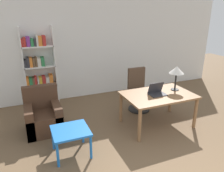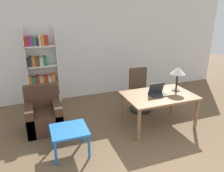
{
  "view_description": "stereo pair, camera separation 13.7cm",
  "coord_description": "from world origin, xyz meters",
  "px_view_note": "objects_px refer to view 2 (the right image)",
  "views": [
    {
      "loc": [
        -2.02,
        -1.37,
        2.44
      ],
      "look_at": [
        -0.45,
        2.43,
        0.97
      ],
      "focal_mm": 35.0,
      "sensor_mm": 36.0,
      "label": 1
    },
    {
      "loc": [
        -1.89,
        -1.42,
        2.44
      ],
      "look_at": [
        -0.45,
        2.43,
        0.97
      ],
      "focal_mm": 35.0,
      "sensor_mm": 36.0,
      "label": 2
    }
  ],
  "objects_px": {
    "table_lamp": "(178,71)",
    "bookshelf": "(42,73)",
    "laptop": "(157,92)",
    "desk": "(159,99)",
    "armchair": "(44,116)",
    "office_chair": "(140,92)",
    "side_table_blue": "(69,132)"
  },
  "relations": [
    {
      "from": "table_lamp",
      "to": "bookshelf",
      "type": "height_order",
      "value": "bookshelf"
    },
    {
      "from": "table_lamp",
      "to": "laptop",
      "type": "bearing_deg",
      "value": -171.17
    },
    {
      "from": "table_lamp",
      "to": "bookshelf",
      "type": "xyz_separation_m",
      "value": [
        -2.71,
        2.02,
        -0.3
      ]
    },
    {
      "from": "desk",
      "to": "bookshelf",
      "type": "height_order",
      "value": "bookshelf"
    },
    {
      "from": "desk",
      "to": "armchair",
      "type": "bearing_deg",
      "value": 163.09
    },
    {
      "from": "armchair",
      "to": "bookshelf",
      "type": "distance_m",
      "value": 1.51
    },
    {
      "from": "desk",
      "to": "office_chair",
      "type": "height_order",
      "value": "office_chair"
    },
    {
      "from": "desk",
      "to": "armchair",
      "type": "relative_size",
      "value": 1.59
    },
    {
      "from": "desk",
      "to": "laptop",
      "type": "relative_size",
      "value": 4.24
    },
    {
      "from": "table_lamp",
      "to": "armchair",
      "type": "relative_size",
      "value": 0.58
    },
    {
      "from": "desk",
      "to": "armchair",
      "type": "distance_m",
      "value": 2.45
    },
    {
      "from": "laptop",
      "to": "bookshelf",
      "type": "distance_m",
      "value": 3.04
    },
    {
      "from": "office_chair",
      "to": "bookshelf",
      "type": "bearing_deg",
      "value": 151.3
    },
    {
      "from": "laptop",
      "to": "office_chair",
      "type": "bearing_deg",
      "value": 86.6
    },
    {
      "from": "side_table_blue",
      "to": "bookshelf",
      "type": "distance_m",
      "value": 2.47
    },
    {
      "from": "office_chair",
      "to": "bookshelf",
      "type": "distance_m",
      "value": 2.58
    },
    {
      "from": "office_chair",
      "to": "armchair",
      "type": "distance_m",
      "value": 2.35
    },
    {
      "from": "laptop",
      "to": "armchair",
      "type": "relative_size",
      "value": 0.38
    },
    {
      "from": "office_chair",
      "to": "armchair",
      "type": "relative_size",
      "value": 1.14
    },
    {
      "from": "laptop",
      "to": "bookshelf",
      "type": "xyz_separation_m",
      "value": [
        -2.19,
        2.11,
        0.08
      ]
    },
    {
      "from": "side_table_blue",
      "to": "armchair",
      "type": "bearing_deg",
      "value": 109.4
    },
    {
      "from": "laptop",
      "to": "table_lamp",
      "type": "bearing_deg",
      "value": 8.83
    },
    {
      "from": "side_table_blue",
      "to": "bookshelf",
      "type": "relative_size",
      "value": 0.31
    },
    {
      "from": "bookshelf",
      "to": "desk",
      "type": "bearing_deg",
      "value": -43.43
    },
    {
      "from": "desk",
      "to": "table_lamp",
      "type": "relative_size",
      "value": 2.74
    },
    {
      "from": "side_table_blue",
      "to": "laptop",
      "type": "bearing_deg",
      "value": 9.26
    },
    {
      "from": "desk",
      "to": "bookshelf",
      "type": "relative_size",
      "value": 0.72
    },
    {
      "from": "armchair",
      "to": "office_chair",
      "type": "bearing_deg",
      "value": 4.28
    },
    {
      "from": "office_chair",
      "to": "side_table_blue",
      "type": "relative_size",
      "value": 1.69
    },
    {
      "from": "table_lamp",
      "to": "side_table_blue",
      "type": "relative_size",
      "value": 0.86
    },
    {
      "from": "side_table_blue",
      "to": "bookshelf",
      "type": "xyz_separation_m",
      "value": [
        -0.26,
        2.42,
        0.45
      ]
    },
    {
      "from": "bookshelf",
      "to": "armchair",
      "type": "bearing_deg",
      "value": -94.02
    }
  ]
}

